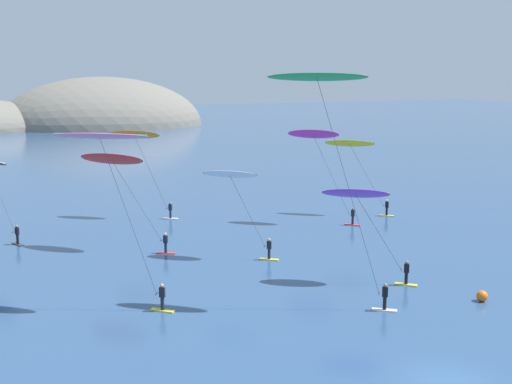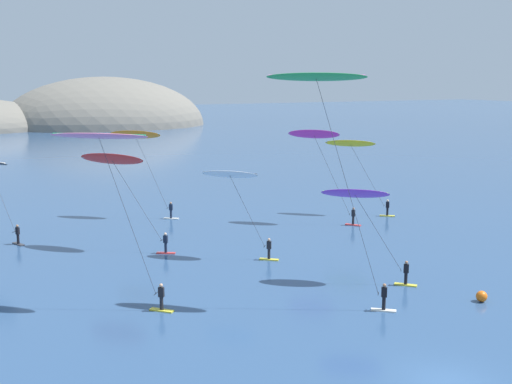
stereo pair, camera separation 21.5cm
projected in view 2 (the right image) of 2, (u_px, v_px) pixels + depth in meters
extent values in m
plane|color=#2D4C75|center=(447.00, 384.00, 29.27)|extent=(600.00, 600.00, 0.00)
ellipsoid|color=slate|center=(93.00, 124.00, 194.74)|extent=(66.13, 39.84, 12.08)
ellipsoid|color=slate|center=(105.00, 125.00, 189.65)|extent=(59.27, 50.19, 28.52)
cube|color=red|center=(353.00, 225.00, 60.80)|extent=(1.19, 1.46, 0.08)
cylinder|color=black|center=(353.00, 220.00, 60.73)|extent=(0.22, 0.22, 0.80)
cube|color=black|center=(353.00, 213.00, 60.60)|extent=(0.39, 0.38, 0.60)
sphere|color=#9E7051|center=(353.00, 209.00, 60.53)|extent=(0.22, 0.22, 0.22)
cylinder|color=black|center=(350.00, 214.00, 60.72)|extent=(0.40, 0.43, 0.04)
ellipsoid|color=#D62D9E|center=(314.00, 134.00, 60.34)|extent=(4.48, 4.28, 1.05)
cylinder|color=#28D160|center=(314.00, 134.00, 60.34)|extent=(3.54, 3.30, 0.16)
cylinder|color=#333338|center=(332.00, 175.00, 60.54)|extent=(2.65, 2.45, 7.42)
cube|color=silver|center=(384.00, 310.00, 38.41)|extent=(1.41, 1.27, 0.08)
cylinder|color=black|center=(384.00, 303.00, 38.34)|extent=(0.22, 0.22, 0.80)
cube|color=black|center=(384.00, 292.00, 38.21)|extent=(0.39, 0.37, 0.60)
sphere|color=#9E7051|center=(384.00, 285.00, 38.14)|extent=(0.22, 0.22, 0.22)
cylinder|color=black|center=(378.00, 294.00, 38.31)|extent=(0.39, 0.45, 0.04)
ellipsoid|color=green|center=(316.00, 77.00, 36.95)|extent=(5.22, 4.65, 0.64)
cylinder|color=#D660B7|center=(316.00, 76.00, 36.94)|extent=(4.38, 3.74, 0.16)
cylinder|color=#333338|center=(348.00, 188.00, 37.64)|extent=(3.04, 2.58, 12.67)
cube|color=yellow|center=(406.00, 285.00, 43.16)|extent=(1.31, 1.38, 0.08)
cylinder|color=black|center=(406.00, 278.00, 43.08)|extent=(0.22, 0.22, 0.80)
cube|color=black|center=(406.00, 268.00, 42.96)|extent=(0.39, 0.37, 0.60)
sphere|color=#9E7051|center=(406.00, 262.00, 42.89)|extent=(0.22, 0.22, 0.22)
cylinder|color=black|center=(401.00, 270.00, 43.05)|extent=(0.37, 0.46, 0.04)
ellipsoid|color=purple|center=(355.00, 194.00, 42.75)|extent=(4.52, 4.02, 0.97)
cylinder|color=#7ACC42|center=(355.00, 193.00, 42.74)|extent=(3.50, 2.81, 0.16)
cylinder|color=#333338|center=(378.00, 233.00, 42.91)|extent=(2.53, 2.00, 5.02)
cube|color=silver|center=(171.00, 218.00, 63.59)|extent=(1.47, 1.17, 0.08)
cylinder|color=#192338|center=(171.00, 214.00, 63.52)|extent=(0.22, 0.22, 0.80)
cube|color=#192338|center=(171.00, 207.00, 63.39)|extent=(0.39, 0.37, 0.60)
sphere|color=#9E7051|center=(171.00, 203.00, 63.32)|extent=(0.22, 0.22, 0.22)
cylinder|color=black|center=(168.00, 208.00, 63.50)|extent=(0.39, 0.44, 0.04)
ellipsoid|color=orange|center=(135.00, 135.00, 62.97)|extent=(4.83, 4.40, 1.02)
cylinder|color=#0F7FE5|center=(135.00, 134.00, 62.96)|extent=(3.93, 3.42, 0.16)
cylinder|color=#333338|center=(151.00, 172.00, 63.24)|extent=(2.48, 2.14, 7.15)
cube|color=yellow|center=(387.00, 216.00, 64.82)|extent=(1.44, 1.22, 0.08)
cylinder|color=black|center=(387.00, 212.00, 64.75)|extent=(0.22, 0.22, 0.80)
cube|color=black|center=(388.00, 205.00, 64.62)|extent=(0.39, 0.38, 0.60)
sphere|color=beige|center=(388.00, 201.00, 64.55)|extent=(0.22, 0.22, 0.22)
cylinder|color=black|center=(384.00, 206.00, 64.74)|extent=(0.40, 0.43, 0.04)
ellipsoid|color=yellow|center=(350.00, 143.00, 64.58)|extent=(4.42, 4.18, 0.88)
cylinder|color=#1432E0|center=(350.00, 143.00, 64.57)|extent=(3.66, 3.38, 0.16)
cylinder|color=#333338|center=(367.00, 175.00, 64.66)|extent=(2.66, 2.45, 6.14)
cube|color=yellow|center=(162.00, 310.00, 38.41)|extent=(1.32, 1.37, 0.08)
cylinder|color=black|center=(162.00, 303.00, 38.33)|extent=(0.22, 0.22, 0.80)
cube|color=black|center=(161.00, 292.00, 38.21)|extent=(0.39, 0.37, 0.60)
sphere|color=tan|center=(161.00, 285.00, 38.14)|extent=(0.22, 0.22, 0.22)
cylinder|color=black|center=(156.00, 294.00, 38.31)|extent=(0.38, 0.45, 0.04)
ellipsoid|color=pink|center=(99.00, 136.00, 37.34)|extent=(5.46, 4.76, 0.56)
cylinder|color=#14895B|center=(99.00, 135.00, 37.33)|extent=(4.62, 3.83, 0.16)
cylinder|color=#333338|center=(128.00, 217.00, 37.83)|extent=(2.54, 2.10, 9.29)
cube|color=#2D2D33|center=(18.00, 244.00, 53.77)|extent=(0.88, 1.55, 0.08)
cylinder|color=black|center=(18.00, 239.00, 53.70)|extent=(0.22, 0.22, 0.80)
cube|color=black|center=(18.00, 231.00, 53.57)|extent=(0.34, 0.39, 0.60)
sphere|color=#9E7051|center=(17.00, 226.00, 53.50)|extent=(0.22, 0.22, 0.22)
cylinder|color=black|center=(15.00, 232.00, 53.79)|extent=(0.51, 0.29, 0.04)
cylinder|color=#333338|center=(1.00, 197.00, 54.23)|extent=(1.56, 2.92, 5.58)
cube|color=yellow|center=(269.00, 259.00, 49.21)|extent=(1.40, 1.28, 0.08)
cylinder|color=black|center=(269.00, 254.00, 49.13)|extent=(0.22, 0.22, 0.80)
cube|color=black|center=(269.00, 245.00, 49.01)|extent=(0.39, 0.38, 0.60)
sphere|color=tan|center=(269.00, 240.00, 48.93)|extent=(0.22, 0.22, 0.22)
cylinder|color=black|center=(265.00, 246.00, 49.12)|extent=(0.40, 0.44, 0.04)
ellipsoid|color=white|center=(230.00, 174.00, 48.85)|extent=(4.17, 3.94, 0.85)
cylinder|color=black|center=(230.00, 174.00, 48.84)|extent=(3.26, 2.96, 0.16)
cylinder|color=#333338|center=(247.00, 211.00, 48.99)|extent=(2.08, 1.87, 5.39)
cube|color=red|center=(166.00, 253.00, 50.99)|extent=(1.49, 1.11, 0.08)
cylinder|color=#192338|center=(166.00, 248.00, 50.91)|extent=(0.22, 0.22, 0.80)
cube|color=#192338|center=(166.00, 239.00, 50.79)|extent=(0.38, 0.39, 0.60)
sphere|color=beige|center=(165.00, 234.00, 50.71)|extent=(0.22, 0.22, 0.22)
cylinder|color=black|center=(162.00, 240.00, 50.93)|extent=(0.43, 0.40, 0.04)
ellipsoid|color=red|center=(112.00, 159.00, 51.33)|extent=(4.90, 5.20, 1.16)
cylinder|color=#23D6DB|center=(112.00, 158.00, 51.32)|extent=(3.79, 4.16, 0.16)
cylinder|color=#333338|center=(137.00, 200.00, 51.14)|extent=(2.95, 3.26, 6.24)
sphere|color=orange|center=(482.00, 296.00, 39.94)|extent=(0.70, 0.70, 0.70)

